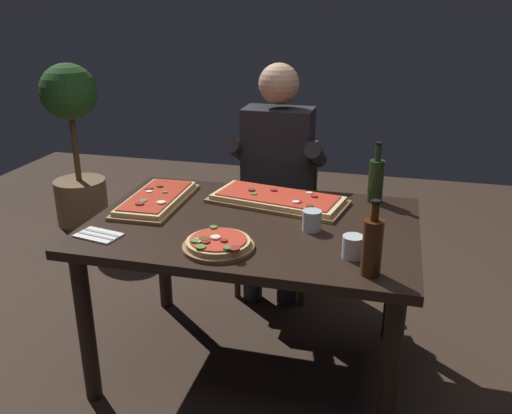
% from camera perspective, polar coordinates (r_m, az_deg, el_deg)
% --- Properties ---
extents(ground_plane, '(6.40, 6.40, 0.00)m').
position_cam_1_polar(ground_plane, '(2.73, -0.27, -16.07)').
color(ground_plane, '#38281E').
extents(dining_table, '(1.40, 0.96, 0.74)m').
position_cam_1_polar(dining_table, '(2.40, -0.30, -3.66)').
color(dining_table, black).
rests_on(dining_table, ground_plane).
extents(pizza_rectangular_front, '(0.68, 0.40, 0.05)m').
position_cam_1_polar(pizza_rectangular_front, '(2.57, 2.29, 0.81)').
color(pizza_rectangular_front, olive).
rests_on(pizza_rectangular_front, dining_table).
extents(pizza_rectangular_left, '(0.27, 0.53, 0.05)m').
position_cam_1_polar(pizza_rectangular_left, '(2.61, -10.40, 0.81)').
color(pizza_rectangular_left, olive).
rests_on(pizza_rectangular_left, dining_table).
extents(pizza_round_far, '(0.28, 0.28, 0.05)m').
position_cam_1_polar(pizza_round_far, '(2.10, -4.00, -3.90)').
color(pizza_round_far, olive).
rests_on(pizza_round_far, dining_table).
extents(wine_bottle_dark, '(0.07, 0.07, 0.28)m').
position_cam_1_polar(wine_bottle_dark, '(1.92, 12.08, -3.98)').
color(wine_bottle_dark, '#47230F').
rests_on(wine_bottle_dark, dining_table).
extents(oil_bottle_amber, '(0.07, 0.07, 0.29)m').
position_cam_1_polar(oil_bottle_amber, '(2.62, 12.45, 2.84)').
color(oil_bottle_amber, '#233819').
rests_on(oil_bottle_amber, dining_table).
extents(tumbler_near_camera, '(0.08, 0.08, 0.09)m').
position_cam_1_polar(tumbler_near_camera, '(2.27, 5.87, -1.41)').
color(tumbler_near_camera, silver).
rests_on(tumbler_near_camera, dining_table).
extents(tumbler_far_side, '(0.08, 0.08, 0.09)m').
position_cam_1_polar(tumbler_far_side, '(2.06, 10.10, -4.25)').
color(tumbler_far_side, silver).
rests_on(tumbler_far_side, dining_table).
extents(napkin_cutlery_set, '(0.20, 0.14, 0.01)m').
position_cam_1_polar(napkin_cutlery_set, '(2.31, -16.17, -2.86)').
color(napkin_cutlery_set, white).
rests_on(napkin_cutlery_set, dining_table).
extents(diner_chair, '(0.44, 0.44, 0.87)m').
position_cam_1_polar(diner_chair, '(3.24, 2.50, 0.01)').
color(diner_chair, '#3D2B1E').
rests_on(diner_chair, ground_plane).
extents(seated_diner, '(0.53, 0.41, 1.33)m').
position_cam_1_polar(seated_diner, '(3.05, 2.10, 3.73)').
color(seated_diner, '#23232D').
rests_on(seated_diner, ground_plane).
extents(potted_plant_corner, '(0.41, 0.41, 1.22)m').
position_cam_1_polar(potted_plant_corner, '(4.31, -18.48, 6.54)').
color(potted_plant_corner, '#846042').
rests_on(potted_plant_corner, ground_plane).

